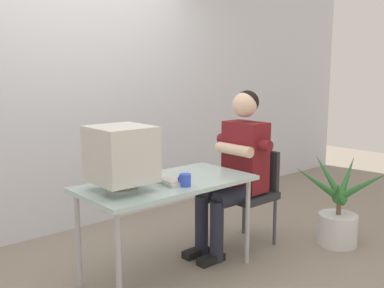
{
  "coord_description": "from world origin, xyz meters",
  "views": [
    {
      "loc": [
        -1.91,
        -2.46,
        1.52
      ],
      "look_at": [
        0.24,
        0.0,
        0.97
      ],
      "focal_mm": 41.05,
      "sensor_mm": 36.0,
      "label": 1
    }
  ],
  "objects_px": {
    "crt_monitor": "(121,154)",
    "desk_mug": "(185,180)",
    "keyboard": "(163,179)",
    "office_chair": "(250,189)",
    "person_seated": "(237,164)",
    "potted_plant": "(338,213)",
    "desk": "(167,189)"
  },
  "relations": [
    {
      "from": "crt_monitor",
      "to": "desk_mug",
      "type": "relative_size",
      "value": 4.77
    },
    {
      "from": "keyboard",
      "to": "office_chair",
      "type": "height_order",
      "value": "office_chair"
    },
    {
      "from": "crt_monitor",
      "to": "person_seated",
      "type": "height_order",
      "value": "person_seated"
    },
    {
      "from": "office_chair",
      "to": "potted_plant",
      "type": "distance_m",
      "value": 0.79
    },
    {
      "from": "potted_plant",
      "to": "desk_mug",
      "type": "relative_size",
      "value": 8.68
    },
    {
      "from": "keyboard",
      "to": "person_seated",
      "type": "xyz_separation_m",
      "value": [
        0.75,
        -0.03,
        0.01
      ]
    },
    {
      "from": "desk",
      "to": "desk_mug",
      "type": "relative_size",
      "value": 14.18
    },
    {
      "from": "desk",
      "to": "office_chair",
      "type": "bearing_deg",
      "value": 0.2
    },
    {
      "from": "office_chair",
      "to": "potted_plant",
      "type": "bearing_deg",
      "value": -45.11
    },
    {
      "from": "crt_monitor",
      "to": "person_seated",
      "type": "relative_size",
      "value": 0.32
    },
    {
      "from": "desk",
      "to": "keyboard",
      "type": "height_order",
      "value": "keyboard"
    },
    {
      "from": "person_seated",
      "to": "desk_mug",
      "type": "bearing_deg",
      "value": -165.43
    },
    {
      "from": "desk",
      "to": "office_chair",
      "type": "relative_size",
      "value": 1.57
    },
    {
      "from": "desk",
      "to": "potted_plant",
      "type": "bearing_deg",
      "value": -20.23
    },
    {
      "from": "desk",
      "to": "crt_monitor",
      "type": "height_order",
      "value": "crt_monitor"
    },
    {
      "from": "crt_monitor",
      "to": "office_chair",
      "type": "xyz_separation_m",
      "value": [
        1.3,
        -0.0,
        -0.47
      ]
    },
    {
      "from": "desk",
      "to": "keyboard",
      "type": "distance_m",
      "value": 0.08
    },
    {
      "from": "keyboard",
      "to": "desk",
      "type": "bearing_deg",
      "value": -73.84
    },
    {
      "from": "potted_plant",
      "to": "desk_mug",
      "type": "height_order",
      "value": "desk_mug"
    },
    {
      "from": "potted_plant",
      "to": "office_chair",
      "type": "bearing_deg",
      "value": 134.89
    },
    {
      "from": "desk",
      "to": "desk_mug",
      "type": "distance_m",
      "value": 0.21
    },
    {
      "from": "crt_monitor",
      "to": "potted_plant",
      "type": "relative_size",
      "value": 0.55
    },
    {
      "from": "crt_monitor",
      "to": "desk_mug",
      "type": "distance_m",
      "value": 0.48
    },
    {
      "from": "person_seated",
      "to": "potted_plant",
      "type": "bearing_deg",
      "value": -36.96
    },
    {
      "from": "desk",
      "to": "keyboard",
      "type": "relative_size",
      "value": 2.86
    },
    {
      "from": "desk",
      "to": "keyboard",
      "type": "xyz_separation_m",
      "value": [
        -0.01,
        0.03,
        0.07
      ]
    },
    {
      "from": "desk_mug",
      "to": "desk",
      "type": "bearing_deg",
      "value": 93.34
    },
    {
      "from": "potted_plant",
      "to": "desk_mug",
      "type": "distance_m",
      "value": 1.57
    },
    {
      "from": "keyboard",
      "to": "person_seated",
      "type": "bearing_deg",
      "value": -2.38
    },
    {
      "from": "keyboard",
      "to": "desk_mug",
      "type": "relative_size",
      "value": 4.96
    },
    {
      "from": "crt_monitor",
      "to": "desk",
      "type": "bearing_deg",
      "value": -0.8
    },
    {
      "from": "keyboard",
      "to": "office_chair",
      "type": "relative_size",
      "value": 0.55
    }
  ]
}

